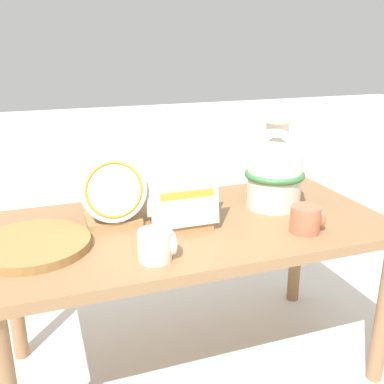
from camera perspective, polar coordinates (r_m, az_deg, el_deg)
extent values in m
plane|color=silver|center=(1.85, 0.00, -21.22)|extent=(14.00, 14.00, 0.00)
cube|color=olive|center=(1.54, 0.00, -4.49)|extent=(1.33, 0.67, 0.03)
cylinder|color=olive|center=(1.77, 23.19, -13.88)|extent=(0.06, 0.06, 0.56)
cylinder|color=olive|center=(1.86, -21.74, -11.88)|extent=(0.06, 0.06, 0.56)
cylinder|color=olive|center=(2.15, 13.12, -6.67)|extent=(0.06, 0.06, 0.56)
cylinder|color=silver|center=(1.68, 10.39, 1.44)|extent=(0.20, 0.20, 0.20)
cone|color=silver|center=(1.64, 10.67, 5.91)|extent=(0.20, 0.20, 0.07)
cylinder|color=silver|center=(1.63, 10.80, 8.07)|extent=(0.08, 0.08, 0.06)
torus|color=silver|center=(1.63, 10.87, 9.05)|extent=(0.12, 0.12, 0.02)
torus|color=#38753D|center=(1.67, 10.44, 2.22)|extent=(0.22, 0.22, 0.02)
cube|color=tan|center=(1.56, -10.03, -3.35)|extent=(0.18, 0.14, 0.02)
cylinder|color=tan|center=(1.59, -12.71, -1.51)|extent=(0.01, 0.01, 0.06)
cylinder|color=tan|center=(1.61, -8.25, -1.01)|extent=(0.01, 0.01, 0.06)
cylinder|color=silver|center=(1.46, -9.88, 0.26)|extent=(0.22, 0.04, 0.22)
torus|color=gold|center=(1.46, -9.87, 0.24)|extent=(0.19, 0.04, 0.19)
cylinder|color=silver|center=(1.49, -10.09, 0.61)|extent=(0.22, 0.04, 0.22)
cylinder|color=silver|center=(1.52, -10.29, 0.95)|extent=(0.22, 0.04, 0.22)
cylinder|color=silver|center=(1.55, -10.48, 1.28)|extent=(0.22, 0.04, 0.22)
cylinder|color=silver|center=(1.58, -10.67, 1.60)|extent=(0.22, 0.04, 0.22)
cube|color=tan|center=(1.51, -1.36, -3.87)|extent=(0.18, 0.14, 0.02)
cylinder|color=tan|center=(1.53, -4.30, -1.98)|extent=(0.01, 0.01, 0.06)
cylinder|color=tan|center=(1.56, 0.18, -1.43)|extent=(0.01, 0.01, 0.06)
cube|color=silver|center=(1.41, -0.62, -0.32)|extent=(0.21, 0.04, 0.21)
cube|color=silver|center=(1.47, -1.40, 0.42)|extent=(0.21, 0.04, 0.21)
cube|color=silver|center=(1.52, -2.12, 1.11)|extent=(0.21, 0.04, 0.21)
cube|color=gold|center=(1.41, -0.59, -0.33)|extent=(0.18, 0.01, 0.03)
cylinder|color=olive|center=(1.43, -19.45, -6.67)|extent=(0.34, 0.34, 0.01)
cylinder|color=olive|center=(1.42, -19.49, -6.34)|extent=(0.34, 0.34, 0.01)
cylinder|color=olive|center=(1.42, -19.53, -6.02)|extent=(0.34, 0.34, 0.01)
cylinder|color=#B76647|center=(1.49, 14.18, -3.37)|extent=(0.10, 0.10, 0.09)
torus|color=#B76647|center=(1.52, 15.72, -3.05)|extent=(0.02, 0.07, 0.07)
cylinder|color=silver|center=(1.27, -4.74, -6.78)|extent=(0.10, 0.10, 0.09)
torus|color=silver|center=(1.29, -2.64, -6.41)|extent=(0.02, 0.07, 0.07)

